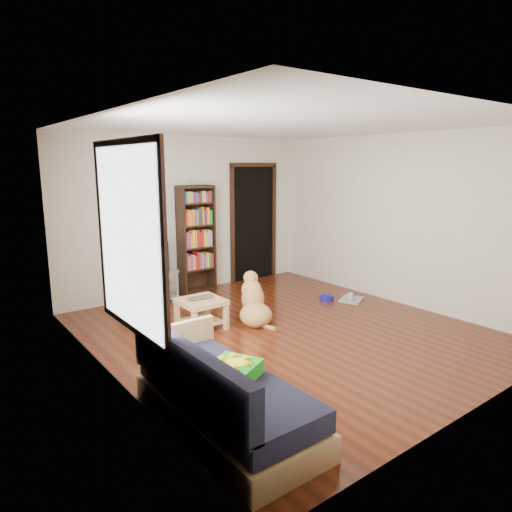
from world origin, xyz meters
TOP-DOWN VIEW (x-y plane):
  - ground at (0.00, 0.00)m, footprint 5.00×5.00m
  - ceiling at (0.00, 0.00)m, footprint 5.00×5.00m
  - wall_back at (0.00, 2.50)m, footprint 4.50×0.00m
  - wall_front at (0.00, -2.50)m, footprint 4.50×0.00m
  - wall_left at (-2.25, 0.00)m, footprint 0.00×5.00m
  - wall_right at (2.25, 0.00)m, footprint 0.00×5.00m
  - green_cushion at (-1.75, -1.40)m, footprint 0.49×0.49m
  - laptop at (-0.82, 0.70)m, footprint 0.37×0.26m
  - dog_bowl at (1.44, 0.63)m, footprint 0.22×0.22m
  - grey_rag at (1.74, 0.38)m, footprint 0.50×0.47m
  - window at (-2.23, -0.50)m, footprint 0.03×1.46m
  - doorway at (1.35, 2.48)m, footprint 1.03×0.05m
  - tv_stand at (-0.90, 2.25)m, footprint 0.90×0.45m
  - crt_tv at (-0.90, 2.27)m, footprint 0.55×0.52m
  - bookshelf at (0.05, 2.34)m, footprint 0.60×0.30m
  - sofa at (-1.87, -1.38)m, footprint 0.80×1.80m
  - coffee_table at (-0.82, 0.73)m, footprint 0.55×0.55m
  - dog at (-0.11, 0.52)m, footprint 0.59×0.85m

SIDE VIEW (x-z plane):
  - ground at x=0.00m, z-range 0.00..0.00m
  - grey_rag at x=1.74m, z-range 0.00..0.03m
  - dog_bowl at x=1.44m, z-range 0.00..0.08m
  - dog at x=-0.11m, z-range -0.09..0.61m
  - sofa at x=-1.87m, z-range -0.14..0.66m
  - tv_stand at x=-0.90m, z-range 0.02..0.52m
  - coffee_table at x=-0.82m, z-range 0.08..0.48m
  - laptop at x=-0.82m, z-range 0.40..0.43m
  - green_cushion at x=-1.75m, z-range 0.42..0.54m
  - crt_tv at x=-0.90m, z-range 0.45..1.03m
  - bookshelf at x=0.05m, z-range 0.10..1.90m
  - doorway at x=1.35m, z-range 0.03..2.21m
  - wall_back at x=0.00m, z-range -0.95..3.55m
  - wall_front at x=0.00m, z-range -0.95..3.55m
  - wall_left at x=-2.25m, z-range -1.20..3.80m
  - wall_right at x=2.25m, z-range -1.20..3.80m
  - window at x=-2.23m, z-range 0.65..2.35m
  - ceiling at x=0.00m, z-range 2.60..2.60m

